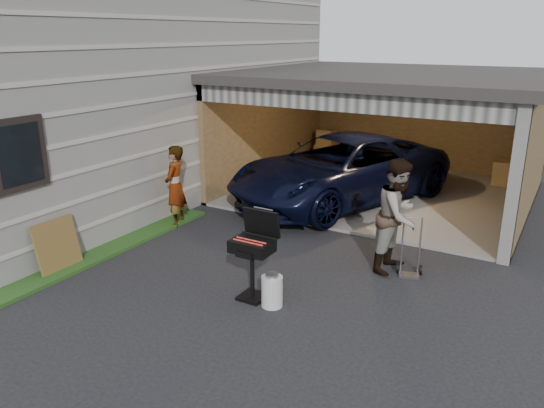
{
  "coord_description": "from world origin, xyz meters",
  "views": [
    {
      "loc": [
        4.69,
        -5.55,
        3.72
      ],
      "look_at": [
        0.66,
        1.31,
        1.15
      ],
      "focal_mm": 35.0,
      "sensor_mm": 36.0,
      "label": 1
    }
  ],
  "objects_px": {
    "plywood_panel": "(57,246)",
    "minivan": "(340,172)",
    "man": "(398,216)",
    "propane_tank": "(272,291)",
    "bbq_grill": "(253,249)",
    "woman": "(175,186)",
    "hand_truck": "(410,264)"
  },
  "relations": [
    {
      "from": "man",
      "to": "woman",
      "type": "bearing_deg",
      "value": 99.71
    },
    {
      "from": "propane_tank",
      "to": "man",
      "type": "bearing_deg",
      "value": 62.32
    },
    {
      "from": "propane_tank",
      "to": "hand_truck",
      "type": "xyz_separation_m",
      "value": [
        1.39,
        2.01,
        -0.04
      ]
    },
    {
      "from": "woman",
      "to": "minivan",
      "type": "bearing_deg",
      "value": 124.79
    },
    {
      "from": "plywood_panel",
      "to": "man",
      "type": "bearing_deg",
      "value": 31.23
    },
    {
      "from": "woman",
      "to": "bbq_grill",
      "type": "distance_m",
      "value": 3.51
    },
    {
      "from": "propane_tank",
      "to": "plywood_panel",
      "type": "relative_size",
      "value": 0.52
    },
    {
      "from": "propane_tank",
      "to": "bbq_grill",
      "type": "bearing_deg",
      "value": 166.72
    },
    {
      "from": "man",
      "to": "propane_tank",
      "type": "height_order",
      "value": "man"
    },
    {
      "from": "plywood_panel",
      "to": "hand_truck",
      "type": "xyz_separation_m",
      "value": [
        4.99,
        2.75,
        -0.24
      ]
    },
    {
      "from": "minivan",
      "to": "man",
      "type": "relative_size",
      "value": 2.88
    },
    {
      "from": "man",
      "to": "bbq_grill",
      "type": "xyz_separation_m",
      "value": [
        -1.47,
        -2.03,
        -0.15
      ]
    },
    {
      "from": "man",
      "to": "minivan",
      "type": "bearing_deg",
      "value": 45.49
    },
    {
      "from": "bbq_grill",
      "to": "propane_tank",
      "type": "distance_m",
      "value": 0.66
    },
    {
      "from": "woman",
      "to": "propane_tank",
      "type": "distance_m",
      "value": 3.91
    },
    {
      "from": "plywood_panel",
      "to": "minivan",
      "type": "bearing_deg",
      "value": 66.19
    },
    {
      "from": "woman",
      "to": "plywood_panel",
      "type": "relative_size",
      "value": 1.88
    },
    {
      "from": "propane_tank",
      "to": "plywood_panel",
      "type": "bearing_deg",
      "value": -168.36
    },
    {
      "from": "man",
      "to": "propane_tank",
      "type": "xyz_separation_m",
      "value": [
        -1.11,
        -2.11,
        -0.7
      ]
    },
    {
      "from": "minivan",
      "to": "bbq_grill",
      "type": "relative_size",
      "value": 4.08
    },
    {
      "from": "man",
      "to": "bbq_grill",
      "type": "height_order",
      "value": "man"
    },
    {
      "from": "woman",
      "to": "propane_tank",
      "type": "relative_size",
      "value": 3.59
    },
    {
      "from": "man",
      "to": "hand_truck",
      "type": "height_order",
      "value": "man"
    },
    {
      "from": "man",
      "to": "plywood_panel",
      "type": "relative_size",
      "value": 2.13
    },
    {
      "from": "bbq_grill",
      "to": "plywood_panel",
      "type": "distance_m",
      "value": 3.36
    },
    {
      "from": "minivan",
      "to": "plywood_panel",
      "type": "xyz_separation_m",
      "value": [
        -2.49,
        -5.66,
        -0.31
      ]
    },
    {
      "from": "man",
      "to": "propane_tank",
      "type": "distance_m",
      "value": 2.49
    },
    {
      "from": "minivan",
      "to": "bbq_grill",
      "type": "height_order",
      "value": "minivan"
    },
    {
      "from": "minivan",
      "to": "plywood_panel",
      "type": "bearing_deg",
      "value": -92.38
    },
    {
      "from": "minivan",
      "to": "propane_tank",
      "type": "xyz_separation_m",
      "value": [
        1.11,
        -4.91,
        -0.51
      ]
    },
    {
      "from": "minivan",
      "to": "hand_truck",
      "type": "height_order",
      "value": "minivan"
    },
    {
      "from": "woman",
      "to": "propane_tank",
      "type": "bearing_deg",
      "value": 42.07
    }
  ]
}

